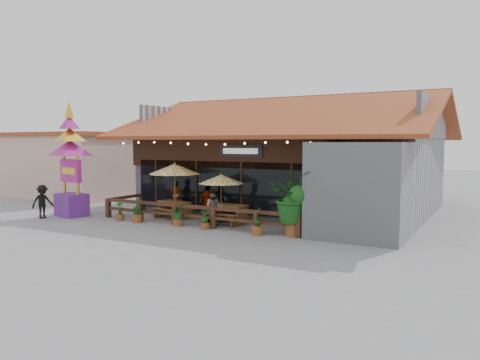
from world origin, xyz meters
The scene contains 19 objects.
ground centered at (0.00, 0.00, 0.00)m, with size 100.00×100.00×0.00m, color gray.
restaurant_building centered at (0.26, 6.61, 2.21)m, with size 15.50×14.73×6.09m.
patio_railing centered at (-2.25, -0.27, 0.61)m, with size 10.00×2.60×0.92m.
neighbor_building centered at (-15.00, 6.00, 2.14)m, with size 8.40×8.40×4.22m.
umbrella_left centered at (-3.57, 0.90, 2.33)m, with size 3.30×3.30×2.67m.
umbrella_right centered at (-1.05, 0.99, 1.94)m, with size 2.38×2.38×2.22m.
picnic_table_left centered at (-3.58, 0.85, 0.54)m, with size 1.98×1.81×0.81m.
picnic_table_right centered at (-0.61, 0.79, 0.58)m, with size 1.93×1.71×0.86m.
thai_sign_tower centered at (-8.34, -1.09, 3.17)m, with size 2.65×2.65×6.00m.
tropical_plant centered at (3.00, -0.27, 1.47)m, with size 2.31×2.16×2.56m.
diner_a centered at (-3.89, 1.38, 0.88)m, with size 0.64×0.42×1.75m, color #3B2012.
diner_b centered at (-0.76, -0.08, 0.79)m, with size 0.77×0.60×1.59m, color #3B2012.
diner_c centered at (-1.95, 1.27, 0.80)m, with size 0.94×0.39×1.60m, color #3B2012.
pedestrian centered at (-9.01, -2.22, 0.80)m, with size 1.03×0.59×1.59m, color black.
planter_a centered at (-5.34, -0.93, 0.38)m, with size 0.38×0.37×0.90m.
planter_b centered at (-4.28, -0.96, 0.50)m, with size 0.45×0.47×1.11m.
planter_c centered at (-2.17, -0.77, 0.53)m, with size 0.75×0.72×0.95m.
planter_d centered at (-0.74, -0.81, 0.41)m, with size 0.45×0.45×0.84m.
planter_e centered at (1.72, -0.84, 0.46)m, with size 0.44×0.46×1.09m.
Camera 1 is at (9.92, -16.76, 3.60)m, focal length 35.00 mm.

